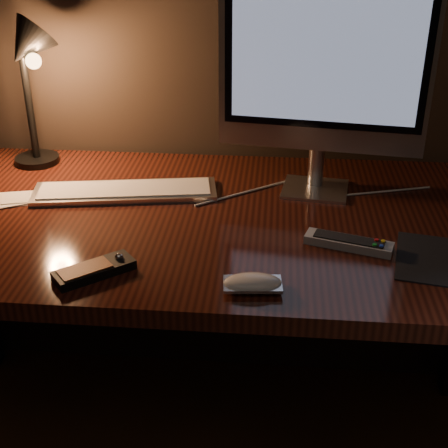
# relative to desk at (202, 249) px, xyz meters

# --- Properties ---
(desk) EXTENTS (1.60, 0.75, 0.75)m
(desk) POSITION_rel_desk_xyz_m (0.00, 0.00, 0.00)
(desk) COLOR #3B150D
(desk) RESTS_ON ground
(monitor) EXTENTS (0.47, 0.16, 0.50)m
(monitor) POSITION_rel_desk_xyz_m (0.27, 0.08, 0.42)
(monitor) COLOR silver
(monitor) RESTS_ON desk
(keyboard) EXTENTS (0.45, 0.19, 0.02)m
(keyboard) POSITION_rel_desk_xyz_m (-0.19, 0.02, 0.14)
(keyboard) COLOR silver
(keyboard) RESTS_ON desk
(mouse) EXTENTS (0.11, 0.07, 0.02)m
(mouse) POSITION_rel_desk_xyz_m (0.14, -0.37, 0.14)
(mouse) COLOR white
(mouse) RESTS_ON desk
(media_remote) EXTENTS (0.15, 0.14, 0.03)m
(media_remote) POSITION_rel_desk_xyz_m (-0.16, -0.34, 0.14)
(media_remote) COLOR black
(media_remote) RESTS_ON desk
(tv_remote) EXTENTS (0.18, 0.09, 0.02)m
(tv_remote) POSITION_rel_desk_xyz_m (0.33, -0.19, 0.14)
(tv_remote) COLOR #979A9D
(tv_remote) RESTS_ON desk
(papers) EXTENTS (0.14, 0.11, 0.01)m
(papers) POSITION_rel_desk_xyz_m (-0.45, -0.04, 0.13)
(papers) COLOR white
(papers) RESTS_ON desk
(desk_lamp) EXTENTS (0.20, 0.21, 0.40)m
(desk_lamp) POSITION_rel_desk_xyz_m (-0.44, 0.17, 0.40)
(desk_lamp) COLOR black
(desk_lamp) RESTS_ON desk
(cable) EXTENTS (0.54, 0.26, 0.01)m
(cable) POSITION_rel_desk_xyz_m (0.26, 0.06, 0.13)
(cable) COLOR white
(cable) RESTS_ON desk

